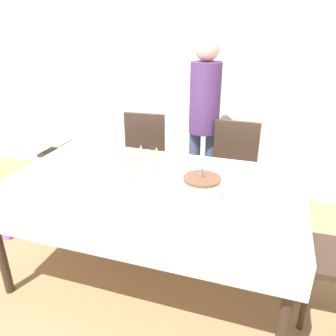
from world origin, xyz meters
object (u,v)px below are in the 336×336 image
Objects in this scene: dining_chair_far_left at (142,160)px; champagne_tray at (139,164)px; dining_chair_far_right at (232,171)px; birthday_cake at (202,187)px; plate_stack_main at (145,198)px; gift_bag at (2,223)px; person_standing at (204,111)px; high_chair at (59,159)px.

champagne_tray is at bearing -68.48° from dining_chair_far_left.
birthday_cake reaches higher than dining_chair_far_right.
plate_stack_main reaches higher than gift_bag.
dining_chair_far_left is 0.88m from dining_chair_far_right.
dining_chair_far_right is 2.62× the size of champagne_tray.
birthday_cake is 1.96m from gift_bag.
person_standing reaches higher than champagne_tray.
gift_bag is at bearing -140.65° from dining_chair_far_left.
high_chair is at bearing -166.00° from person_standing.
dining_chair_far_left and dining_chair_far_right have the same top height.
birthday_cake reaches higher than dining_chair_far_left.
person_standing is (0.24, 1.00, 0.15)m from champagne_tray.
high_chair is at bearing 76.77° from gift_bag.
person_standing reaches higher than high_chair.
dining_chair_far_right is 4.24× the size of birthday_cake.
person_standing reaches higher than dining_chair_far_left.
birthday_cake is 0.14× the size of person_standing.
dining_chair_far_left reaches higher than plate_stack_main.
gift_bag is (-1.89, -0.83, -0.41)m from dining_chair_far_right.
champagne_tray is 1.52m from gift_bag.
birthday_cake is 1.89m from high_chair.
dining_chair_far_right reaches higher than gift_bag.
champagne_tray reaches higher than gift_bag.
champagne_tray reaches higher than high_chair.
person_standing is 7.15× the size of gift_bag.
plate_stack_main is at bearing -107.85° from dining_chair_far_right.
person_standing is (-0.25, 1.19, 0.16)m from birthday_cake.
champagne_tray is at bearing -125.34° from dining_chair_far_right.
birthday_cake reaches higher than high_chair.
dining_chair_far_right is 4.15× the size of gift_bag.
plate_stack_main is (0.19, -0.36, -0.05)m from champagne_tray.
champagne_tray is 1.39m from high_chair.
dining_chair_far_right is at bearing 72.15° from plate_stack_main.
plate_stack_main is at bearing -36.81° from high_chair.
person_standing is (-0.32, 0.21, 0.47)m from dining_chair_far_right.
dining_chair_far_left reaches higher than champagne_tray.
dining_chair_far_right is 1.24m from plate_stack_main.
high_chair is (-1.41, -0.35, -0.52)m from person_standing.
gift_bag is at bearing 175.22° from birthday_cake.
birthday_cake is 0.32× the size of high_chair.
plate_stack_main reaches higher than high_chair.
champagne_tray is 1.04m from person_standing.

